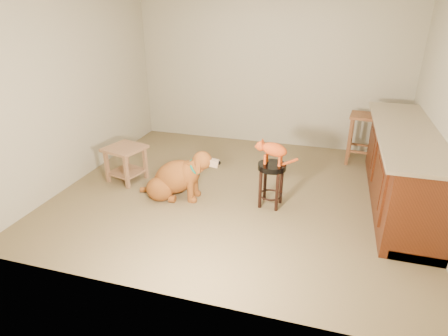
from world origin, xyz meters
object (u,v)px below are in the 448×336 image
(wood_stool, at_px, (362,138))
(side_table, at_px, (126,159))
(padded_stool, at_px, (271,176))
(tabby_kitten, at_px, (272,150))
(golden_retriever, at_px, (176,178))

(wood_stool, height_order, side_table, wood_stool)
(wood_stool, distance_m, side_table, 3.50)
(padded_stool, distance_m, side_table, 2.04)
(wood_stool, distance_m, tabby_kitten, 2.06)
(golden_retriever, distance_m, tabby_kitten, 1.26)
(tabby_kitten, bearing_deg, golden_retriever, -168.82)
(side_table, height_order, golden_retriever, golden_retriever)
(side_table, bearing_deg, padded_stool, -4.00)
(wood_stool, height_order, golden_retriever, wood_stool)
(side_table, relative_size, golden_retriever, 0.53)
(tabby_kitten, bearing_deg, wood_stool, 62.67)
(padded_stool, xyz_separation_m, side_table, (-2.04, 0.14, -0.07))
(padded_stool, xyz_separation_m, golden_retriever, (-1.18, -0.12, -0.13))
(padded_stool, height_order, side_table, padded_stool)
(wood_stool, height_order, tabby_kitten, tabby_kitten)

